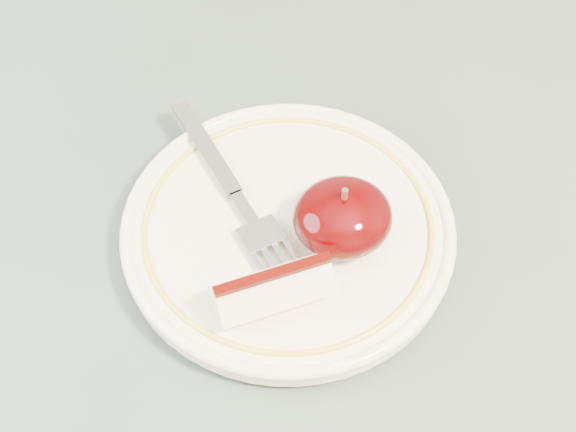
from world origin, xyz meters
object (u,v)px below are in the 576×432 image
object	(u,v)px
table	(262,362)
fork	(236,196)
plate	(288,228)
apple_half	(343,217)

from	to	relation	value
table	fork	xyz separation A→B (m)	(0.01, 0.07, 0.11)
plate	fork	world-z (taller)	fork
apple_half	fork	world-z (taller)	apple_half
table	fork	world-z (taller)	fork
plate	apple_half	distance (m)	0.04
table	apple_half	distance (m)	0.14
plate	apple_half	xyz separation A→B (m)	(0.03, -0.02, 0.02)
table	apple_half	world-z (taller)	apple_half
table	plate	size ratio (longest dim) A/B	4.02
apple_half	plate	bearing A→B (deg)	148.57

